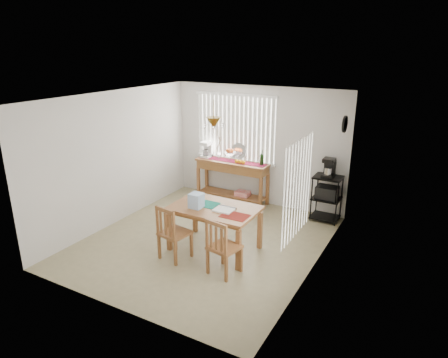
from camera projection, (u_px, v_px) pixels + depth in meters
The scene contains 10 objects.
ground at pixel (205, 241), 7.29m from camera, with size 4.00×4.50×0.01m, color #988D67.
room_shell at pixel (204, 151), 6.76m from camera, with size 4.20×4.70×2.70m.
sideboard at pixel (233, 171), 8.93m from camera, with size 1.68×0.47×0.95m.
sideboard_items at pixel (222, 153), 8.95m from camera, with size 1.60×0.40×0.73m.
wire_cart at pixel (327, 194), 8.00m from camera, with size 0.55×0.44×0.93m.
cart_items at pixel (329, 168), 7.83m from camera, with size 0.22×0.26×0.38m.
dining_table at pixel (215, 212), 6.79m from camera, with size 1.47×0.95×0.79m.
table_items at pixel (203, 203), 6.70m from camera, with size 1.12×0.53×0.25m.
chair_left at pixel (173, 233), 6.55m from camera, with size 0.51×0.51×0.96m.
chair_right at pixel (223, 247), 6.10m from camera, with size 0.50×0.50×0.94m.
Camera 1 is at (3.49, -5.55, 3.40)m, focal length 32.00 mm.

